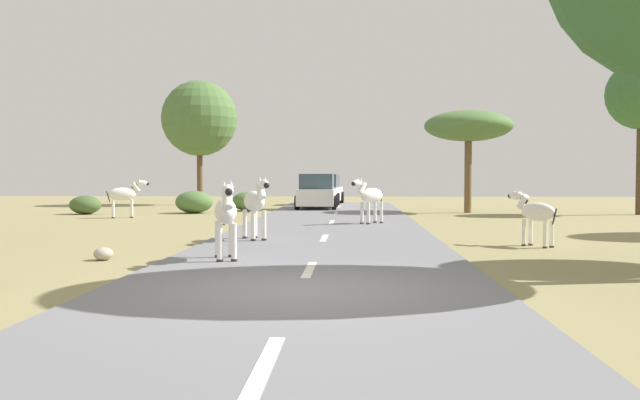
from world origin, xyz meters
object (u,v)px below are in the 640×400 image
(tree_5, at_px, (199,119))
(zebra_1, at_px, (125,194))
(bush_4, at_px, (194,202))
(bush_3, at_px, (85,205))
(zebra_0, at_px, (226,213))
(bush_2, at_px, (248,201))
(car_0, at_px, (317,193))
(car_1, at_px, (324,190))
(zebra_4, at_px, (255,202))
(zebra_2, at_px, (370,196))
(zebra_3, at_px, (535,212))
(rock_1, at_px, (103,254))
(tree_4, at_px, (468,127))

(tree_5, bearing_deg, zebra_1, -91.32)
(bush_4, bearing_deg, bush_3, -167.53)
(zebra_0, height_order, bush_2, zebra_0)
(car_0, bearing_deg, bush_4, -144.22)
(zebra_1, relative_size, car_1, 0.36)
(zebra_4, distance_m, bush_3, 15.11)
(car_1, height_order, bush_3, car_1)
(zebra_1, relative_size, zebra_2, 1.01)
(zebra_0, distance_m, bush_2, 19.29)
(zebra_1, distance_m, zebra_4, 11.58)
(zebra_3, distance_m, zebra_4, 6.95)
(zebra_4, height_order, rock_1, zebra_4)
(bush_4, distance_m, rock_1, 17.00)
(car_1, xyz_separation_m, tree_4, (6.95, -8.12, 3.09))
(car_0, distance_m, car_1, 5.28)
(zebra_2, xyz_separation_m, zebra_3, (3.80, -6.82, -0.18))
(zebra_0, bearing_deg, rock_1, -19.51)
(tree_5, xyz_separation_m, bush_3, (-2.89, -9.63, -4.60))
(zebra_1, distance_m, car_0, 10.36)
(bush_3, bearing_deg, tree_4, 6.68)
(zebra_4, relative_size, bush_2, 1.05)
(zebra_0, distance_m, zebra_3, 7.63)
(bush_2, bearing_deg, zebra_0, -82.30)
(zebra_4, relative_size, car_0, 0.37)
(zebra_0, height_order, zebra_2, zebra_2)
(zebra_4, bearing_deg, tree_5, -99.45)
(zebra_0, relative_size, bush_3, 1.18)
(car_1, bearing_deg, zebra_3, -70.85)
(zebra_0, xyz_separation_m, car_1, (0.79, 26.17, -0.13))
(bush_2, xyz_separation_m, bush_3, (-6.75, -3.06, -0.05))
(zebra_3, xyz_separation_m, tree_4, (0.87, 14.72, 3.12))
(car_1, bearing_deg, zebra_1, -116.63)
(zebra_3, relative_size, car_0, 0.32)
(zebra_1, height_order, rock_1, zebra_1)
(zebra_2, height_order, tree_4, tree_4)
(zebra_2, height_order, bush_4, zebra_2)
(zebra_2, bearing_deg, bush_4, -1.46)
(zebra_2, xyz_separation_m, car_0, (-2.41, 10.75, -0.15))
(zebra_3, xyz_separation_m, bush_4, (-11.58, 13.75, -0.31))
(zebra_2, bearing_deg, car_1, -41.70)
(car_0, relative_size, rock_1, 10.71)
(rock_1, bearing_deg, zebra_1, 107.32)
(car_1, relative_size, bush_3, 3.24)
(zebra_2, relative_size, zebra_3, 1.16)
(zebra_1, height_order, tree_4, tree_4)
(zebra_3, distance_m, car_0, 18.63)
(zebra_0, relative_size, tree_5, 0.23)
(car_0, height_order, car_1, same)
(zebra_2, distance_m, bush_4, 10.43)
(zebra_3, distance_m, tree_5, 26.35)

